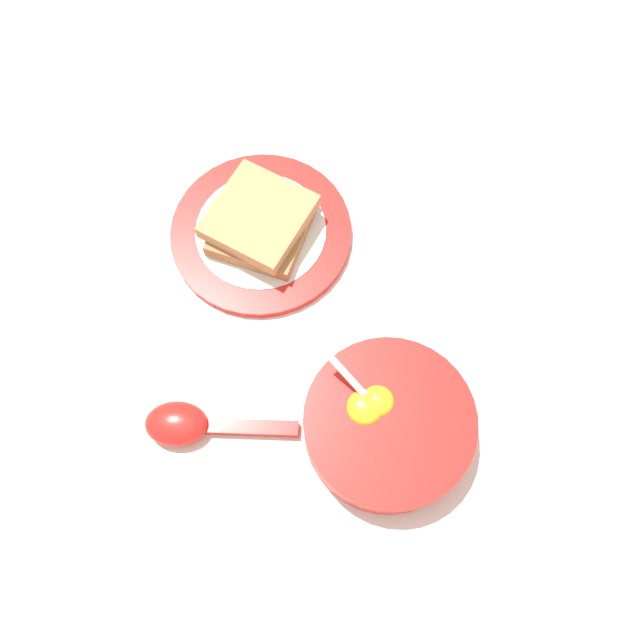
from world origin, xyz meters
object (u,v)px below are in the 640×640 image
at_px(toast_sandwich, 261,221).
at_px(soup_spoon, 190,424).
at_px(egg_bowl, 388,424).
at_px(toast_plate, 261,232).

height_order(toast_sandwich, soup_spoon, toast_sandwich).
relative_size(egg_bowl, soup_spoon, 1.13).
relative_size(egg_bowl, toast_sandwich, 1.38).
bearing_deg(toast_plate, soup_spoon, -164.25).
xyz_separation_m(toast_plate, soup_spoon, (-0.24, -0.07, 0.01)).
xyz_separation_m(egg_bowl, soup_spoon, (-0.11, 0.18, -0.01)).
distance_m(egg_bowl, toast_plate, 0.28).
bearing_deg(egg_bowl, toast_sandwich, 62.11).
relative_size(toast_plate, toast_sandwich, 1.70).
bearing_deg(toast_sandwich, toast_plate, 140.05).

